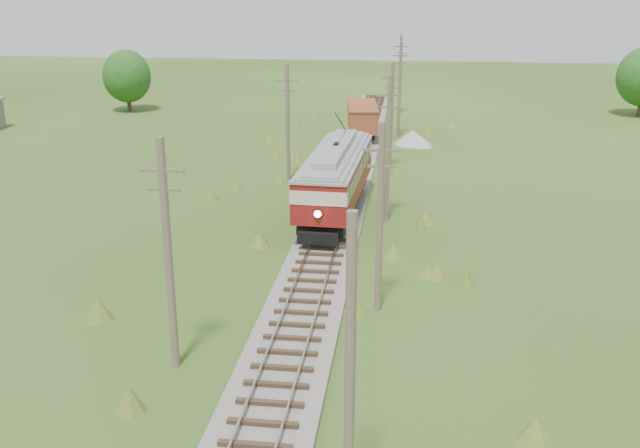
# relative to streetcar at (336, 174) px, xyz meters

# --- Properties ---
(railbed_main) EXTENTS (3.60, 96.00, 0.57)m
(railbed_main) POSITION_rel_streetcar_xyz_m (0.00, 2.67, -2.64)
(railbed_main) COLOR #605B54
(railbed_main) RESTS_ON ground
(streetcar) EXTENTS (3.73, 13.69, 6.22)m
(streetcar) POSITION_rel_streetcar_xyz_m (0.00, 0.00, 0.00)
(streetcar) COLOR black
(streetcar) RESTS_ON ground
(gondola) EXTENTS (3.49, 8.46, 2.73)m
(gondola) POSITION_rel_streetcar_xyz_m (0.00, 24.23, -0.80)
(gondola) COLOR black
(gondola) RESTS_ON ground
(gravel_pile) EXTENTS (3.60, 3.82, 1.31)m
(gravel_pile) POSITION_rel_streetcar_xyz_m (4.92, 22.38, -2.22)
(gravel_pile) COLOR gray
(gravel_pile) RESTS_ON ground
(utility_pole_r_1) EXTENTS (0.30, 0.30, 8.80)m
(utility_pole_r_1) POSITION_rel_streetcar_xyz_m (3.10, -26.33, 1.56)
(utility_pole_r_1) COLOR brown
(utility_pole_r_1) RESTS_ON ground
(utility_pole_r_2) EXTENTS (1.60, 0.30, 8.60)m
(utility_pole_r_2) POSITION_rel_streetcar_xyz_m (3.30, -13.33, 1.59)
(utility_pole_r_2) COLOR brown
(utility_pole_r_2) RESTS_ON ground
(utility_pole_r_3) EXTENTS (1.60, 0.30, 9.00)m
(utility_pole_r_3) POSITION_rel_streetcar_xyz_m (3.20, -0.33, 1.79)
(utility_pole_r_3) COLOR brown
(utility_pole_r_3) RESTS_ON ground
(utility_pole_r_4) EXTENTS (1.60, 0.30, 8.40)m
(utility_pole_r_4) POSITION_rel_streetcar_xyz_m (3.00, 12.67, 1.49)
(utility_pole_r_4) COLOR brown
(utility_pole_r_4) RESTS_ON ground
(utility_pole_r_5) EXTENTS (1.60, 0.30, 8.90)m
(utility_pole_r_5) POSITION_rel_streetcar_xyz_m (3.40, 25.67, 1.74)
(utility_pole_r_5) COLOR brown
(utility_pole_r_5) RESTS_ON ground
(utility_pole_r_6) EXTENTS (1.60, 0.30, 8.70)m
(utility_pole_r_6) POSITION_rel_streetcar_xyz_m (3.20, 38.67, 1.64)
(utility_pole_r_6) COLOR brown
(utility_pole_r_6) RESTS_ON ground
(utility_pole_l_a) EXTENTS (1.60, 0.30, 9.00)m
(utility_pole_l_a) POSITION_rel_streetcar_xyz_m (-4.20, -19.33, 1.79)
(utility_pole_l_a) COLOR brown
(utility_pole_l_a) RESTS_ON ground
(utility_pole_l_b) EXTENTS (1.60, 0.30, 8.60)m
(utility_pole_l_b) POSITION_rel_streetcar_xyz_m (-4.50, 8.67, 1.59)
(utility_pole_l_b) COLOR brown
(utility_pole_l_b) RESTS_ON ground
(tree_mid_a) EXTENTS (5.46, 5.46, 7.03)m
(tree_mid_a) POSITION_rel_streetcar_xyz_m (-28.00, 36.67, 1.18)
(tree_mid_a) COLOR #38281C
(tree_mid_a) RESTS_ON ground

